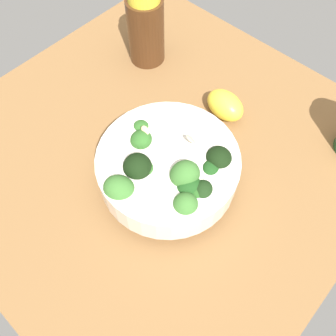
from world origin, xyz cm
name	(u,v)px	position (x,y,z in cm)	size (l,w,h in cm)	color
ground_plane	(159,152)	(0.00, 0.00, -1.83)	(69.07, 69.07, 3.66)	brown
bowl_of_broccoli	(169,168)	(6.15, -4.21, 4.65)	(21.85, 22.24, 10.36)	silver
lemon_wedge	(225,105)	(3.80, 13.41, 2.37)	(7.52, 5.06, 4.75)	yellow
bottle_short	(146,27)	(-17.01, 14.61, 7.30)	(7.04, 7.04, 15.15)	#472814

